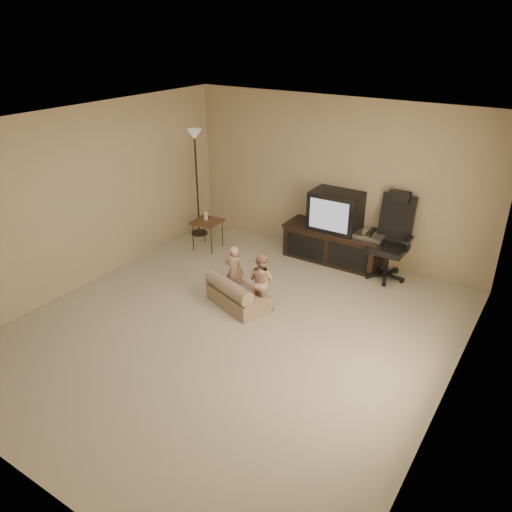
{
  "coord_description": "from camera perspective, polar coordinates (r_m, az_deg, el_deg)",
  "views": [
    {
      "loc": [
        3.09,
        -4.2,
        3.5
      ],
      "look_at": [
        -0.06,
        0.6,
        0.76
      ],
      "focal_mm": 35.0,
      "sensor_mm": 36.0,
      "label": 1
    }
  ],
  "objects": [
    {
      "name": "floor",
      "position": [
        6.28,
        -2.59,
        -8.42
      ],
      "size": [
        5.5,
        5.5,
        0.0
      ],
      "primitive_type": "plane",
      "color": "beige",
      "rests_on": "ground"
    },
    {
      "name": "room_shell",
      "position": [
        5.58,
        -2.89,
        4.65
      ],
      "size": [
        5.5,
        5.5,
        5.5
      ],
      "color": "silver",
      "rests_on": "floor"
    },
    {
      "name": "tv_stand",
      "position": [
        7.9,
        8.97,
        2.63
      ],
      "size": [
        1.6,
        0.6,
        1.14
      ],
      "rotation": [
        0.0,
        0.0,
        0.01
      ],
      "color": "black",
      "rests_on": "floor"
    },
    {
      "name": "office_chair",
      "position": [
        7.56,
        15.04,
        0.89
      ],
      "size": [
        0.62,
        0.63,
        1.29
      ],
      "rotation": [
        0.0,
        0.0,
        -0.0
      ],
      "color": "black",
      "rests_on": "floor"
    },
    {
      "name": "side_table",
      "position": [
        8.28,
        -5.61,
        3.92
      ],
      "size": [
        0.49,
        0.49,
        0.66
      ],
      "rotation": [
        0.0,
        0.0,
        0.11
      ],
      "color": "brown",
      "rests_on": "floor"
    },
    {
      "name": "floor_lamp",
      "position": [
        8.61,
        -6.9,
        10.89
      ],
      "size": [
        0.29,
        0.29,
        1.86
      ],
      "color": "black",
      "rests_on": "floor"
    },
    {
      "name": "child_sofa",
      "position": [
        6.68,
        -2.35,
        -4.44
      ],
      "size": [
        0.96,
        0.73,
        0.42
      ],
      "rotation": [
        0.0,
        0.0,
        -0.33
      ],
      "color": "tan",
      "rests_on": "floor"
    },
    {
      "name": "toddler_left",
      "position": [
        6.82,
        -2.5,
        -1.76
      ],
      "size": [
        0.31,
        0.25,
        0.76
      ],
      "primitive_type": "imported",
      "rotation": [
        0.0,
        0.0,
        3.32
      ],
      "color": "tan",
      "rests_on": "floor"
    },
    {
      "name": "toddler_right",
      "position": [
        6.53,
        0.61,
        -2.83
      ],
      "size": [
        0.41,
        0.26,
        0.8
      ],
      "primitive_type": "imported",
      "rotation": [
        0.0,
        0.0,
        3.02
      ],
      "color": "tan",
      "rests_on": "floor"
    }
  ]
}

